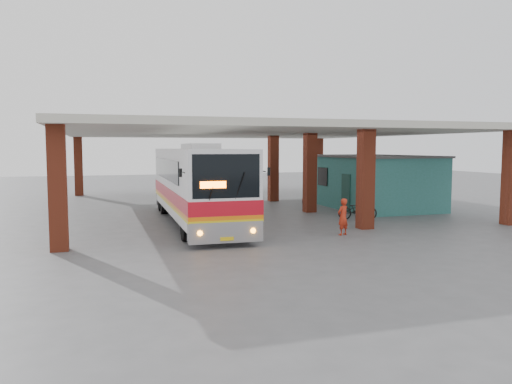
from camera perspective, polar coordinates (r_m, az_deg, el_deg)
The scene contains 8 objects.
ground at distance 24.00m, azimuth 2.46°, elevation -3.44°, with size 90.00×90.00×0.00m, color #515154.
brick_columns at distance 28.95m, azimuth 1.72°, elevation 2.35°, with size 20.10×21.60×4.35m.
canopy_roof at distance 30.07m, azimuth -0.91°, elevation 6.88°, with size 21.00×23.00×0.30m, color beige.
shop_building at distance 30.67m, azimuth 13.10°, elevation 1.23°, with size 5.20×8.20×3.11m.
coach_bus at distance 23.59m, azimuth -6.81°, elevation 0.92°, with size 3.02×12.92×3.74m.
motorcycle at distance 25.14m, azimuth 11.53°, elevation -2.00°, with size 0.67×1.91×1.00m, color black.
pedestrian at distance 20.62m, azimuth 9.90°, elevation -2.81°, with size 0.55×0.36×1.50m, color red.
red_chair at distance 32.31m, azimuth 5.79°, elevation -0.68°, with size 0.44×0.44×0.71m.
Camera 1 is at (-8.20, -22.27, 3.56)m, focal length 35.00 mm.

